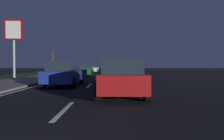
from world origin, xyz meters
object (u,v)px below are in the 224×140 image
sedan_green (85,70)px  sedan_red (121,77)px  gas_price_sign (14,35)px  sedan_blue (64,74)px  pickup_truck (115,70)px  sedan_white (93,69)px  bare_tree_far (53,61)px

sedan_green → sedan_red: 15.85m
sedan_green → gas_price_sign: 8.84m
sedan_green → sedan_blue: (-11.32, -0.11, 0.00)m
pickup_truck → sedan_blue: pickup_truck is taller
pickup_truck → sedan_red: (-6.73, -0.09, -0.20)m
pickup_truck → sedan_green: size_ratio=1.23×
pickup_truck → sedan_white: bearing=10.0°
pickup_truck → bare_tree_far: size_ratio=1.16×
sedan_blue → sedan_white: same height
sedan_blue → sedan_white: bearing=0.2°
sedan_red → pickup_truck: bearing=0.8°
sedan_green → bare_tree_far: 17.32m
sedan_white → bare_tree_far: (4.09, 8.57, 1.51)m
sedan_white → gas_price_sign: (-14.06, 7.31, 3.88)m
sedan_red → sedan_white: 26.58m
pickup_truck → gas_price_sign: 12.66m
sedan_blue → bare_tree_far: 27.74m
sedan_red → sedan_white: same height
sedan_red → sedan_blue: 5.39m
sedan_red → gas_price_sign: bearing=41.5°
sedan_blue → sedan_white: 22.22m
sedan_green → bare_tree_far: bearing=29.7°
pickup_truck → sedan_red: size_ratio=1.23×
pickup_truck → gas_price_sign: bearing=62.7°
sedan_white → sedan_red: bearing=-172.3°
sedan_white → gas_price_sign: gas_price_sign is taller
pickup_truck → sedan_blue: (-2.60, 3.38, -0.20)m
bare_tree_far → sedan_red: bearing=-158.3°
pickup_truck → sedan_white: size_ratio=1.23×
sedan_white → sedan_green: bearing=179.9°
pickup_truck → gas_price_sign: (5.55, 10.77, 3.69)m
sedan_blue → bare_tree_far: size_ratio=0.94×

